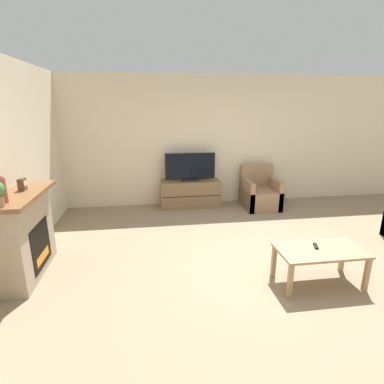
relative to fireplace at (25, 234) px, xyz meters
name	(u,v)px	position (x,y,z in m)	size (l,w,h in m)	color
ground_plane	(267,263)	(3.11, -0.18, -0.55)	(24.00, 24.00, 0.00)	#89755B
wall_back	(221,141)	(3.11, 2.64, 0.80)	(12.00, 0.06, 2.70)	beige
fireplace	(25,234)	(0.00, 0.00, 0.00)	(0.46, 1.22, 1.08)	tan
mantel_vase_left	(3,190)	(0.02, -0.37, 0.68)	(0.08, 0.08, 0.30)	#994C3D
mantel_clock	(22,184)	(0.02, 0.12, 0.61)	(0.08, 0.11, 0.15)	brown
tv_stand	(190,194)	(2.40, 2.36, -0.27)	(1.25, 0.42, 0.57)	brown
tv	(190,168)	(2.40, 2.36, 0.29)	(1.04, 0.18, 0.58)	black
armchair	(260,194)	(3.85, 2.12, -0.27)	(0.70, 0.76, 0.87)	#937051
coffee_table	(320,254)	(3.54, -0.72, -0.16)	(1.02, 0.53, 0.45)	#A37F56
remote	(316,246)	(3.52, -0.64, -0.09)	(0.09, 0.15, 0.02)	black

